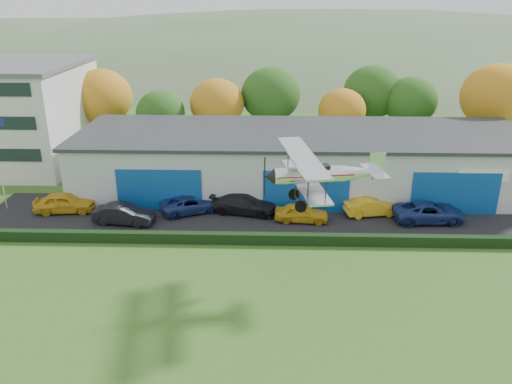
{
  "coord_description": "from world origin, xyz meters",
  "views": [
    {
      "loc": [
        2.13,
        -17.01,
        16.94
      ],
      "look_at": [
        1.22,
        12.79,
        5.34
      ],
      "focal_mm": 36.04,
      "sensor_mm": 36.0,
      "label": 1
    }
  ],
  "objects_px": {
    "hangar": "(302,160)",
    "car_4": "(301,213)",
    "car_5": "(372,207)",
    "biplane": "(320,173)",
    "car_6": "(429,212)",
    "car_0": "(65,203)",
    "car_3": "(244,204)",
    "car_1": "(124,214)",
    "car_2": "(191,204)"
  },
  "relations": [
    {
      "from": "car_2",
      "to": "car_4",
      "type": "relative_size",
      "value": 1.19
    },
    {
      "from": "car_3",
      "to": "car_0",
      "type": "bearing_deg",
      "value": 102.62
    },
    {
      "from": "car_0",
      "to": "car_1",
      "type": "bearing_deg",
      "value": -117.52
    },
    {
      "from": "hangar",
      "to": "car_4",
      "type": "height_order",
      "value": "hangar"
    },
    {
      "from": "car_4",
      "to": "car_6",
      "type": "bearing_deg",
      "value": -84.83
    },
    {
      "from": "car_0",
      "to": "car_4",
      "type": "distance_m",
      "value": 19.39
    },
    {
      "from": "car_2",
      "to": "car_6",
      "type": "xyz_separation_m",
      "value": [
        18.99,
        -1.24,
        0.08
      ]
    },
    {
      "from": "biplane",
      "to": "car_5",
      "type": "bearing_deg",
      "value": 52.14
    },
    {
      "from": "car_2",
      "to": "biplane",
      "type": "height_order",
      "value": "biplane"
    },
    {
      "from": "car_3",
      "to": "car_6",
      "type": "bearing_deg",
      "value": -83.07
    },
    {
      "from": "hangar",
      "to": "car_0",
      "type": "xyz_separation_m",
      "value": [
        -19.77,
        -6.59,
        -1.78
      ]
    },
    {
      "from": "car_0",
      "to": "car_2",
      "type": "relative_size",
      "value": 0.97
    },
    {
      "from": "car_0",
      "to": "car_1",
      "type": "xyz_separation_m",
      "value": [
        5.46,
        -2.09,
        -0.04
      ]
    },
    {
      "from": "car_6",
      "to": "car_5",
      "type": "bearing_deg",
      "value": 72.83
    },
    {
      "from": "car_2",
      "to": "car_6",
      "type": "height_order",
      "value": "car_6"
    },
    {
      "from": "car_4",
      "to": "car_6",
      "type": "distance_m",
      "value": 10.04
    },
    {
      "from": "car_5",
      "to": "biplane",
      "type": "bearing_deg",
      "value": 140.67
    },
    {
      "from": "car_5",
      "to": "biplane",
      "type": "height_order",
      "value": "biplane"
    },
    {
      "from": "hangar",
      "to": "car_6",
      "type": "xyz_separation_m",
      "value": [
        9.61,
        -7.53,
        -1.83
      ]
    },
    {
      "from": "hangar",
      "to": "biplane",
      "type": "height_order",
      "value": "biplane"
    },
    {
      "from": "car_1",
      "to": "car_3",
      "type": "xyz_separation_m",
      "value": [
        9.28,
        2.35,
        0.01
      ]
    },
    {
      "from": "hangar",
      "to": "car_1",
      "type": "relative_size",
      "value": 8.6
    },
    {
      "from": "car_3",
      "to": "car_5",
      "type": "height_order",
      "value": "car_3"
    },
    {
      "from": "car_6",
      "to": "car_3",
      "type": "bearing_deg",
      "value": 82.17
    },
    {
      "from": "car_4",
      "to": "biplane",
      "type": "height_order",
      "value": "biplane"
    },
    {
      "from": "car_2",
      "to": "car_3",
      "type": "distance_m",
      "value": 4.35
    },
    {
      "from": "car_2",
      "to": "car_6",
      "type": "bearing_deg",
      "value": -118.11
    },
    {
      "from": "car_1",
      "to": "car_2",
      "type": "distance_m",
      "value": 5.49
    },
    {
      "from": "car_0",
      "to": "car_5",
      "type": "distance_m",
      "value": 25.1
    },
    {
      "from": "car_3",
      "to": "car_4",
      "type": "distance_m",
      "value": 4.84
    },
    {
      "from": "car_0",
      "to": "biplane",
      "type": "xyz_separation_m",
      "value": [
        19.77,
        -9.66,
        6.14
      ]
    },
    {
      "from": "car_2",
      "to": "hangar",
      "type": "bearing_deg",
      "value": -80.5
    },
    {
      "from": "car_5",
      "to": "biplane",
      "type": "xyz_separation_m",
      "value": [
        -5.33,
        -9.79,
        6.24
      ]
    },
    {
      "from": "car_5",
      "to": "biplane",
      "type": "distance_m",
      "value": 12.77
    },
    {
      "from": "car_1",
      "to": "car_4",
      "type": "height_order",
      "value": "car_1"
    },
    {
      "from": "hangar",
      "to": "car_5",
      "type": "height_order",
      "value": "hangar"
    },
    {
      "from": "car_0",
      "to": "car_5",
      "type": "xyz_separation_m",
      "value": [
        25.1,
        0.13,
        -0.1
      ]
    },
    {
      "from": "biplane",
      "to": "hangar",
      "type": "bearing_deg",
      "value": 80.72
    },
    {
      "from": "car_2",
      "to": "car_1",
      "type": "bearing_deg",
      "value": 91.43
    },
    {
      "from": "hangar",
      "to": "car_0",
      "type": "height_order",
      "value": "hangar"
    },
    {
      "from": "car_4",
      "to": "car_5",
      "type": "distance_m",
      "value": 5.92
    },
    {
      "from": "car_3",
      "to": "car_5",
      "type": "relative_size",
      "value": 1.23
    },
    {
      "from": "car_1",
      "to": "car_0",
      "type": "bearing_deg",
      "value": 75.25
    },
    {
      "from": "car_1",
      "to": "car_5",
      "type": "relative_size",
      "value": 1.07
    },
    {
      "from": "car_0",
      "to": "hangar",
      "type": "bearing_deg",
      "value": -78.15
    },
    {
      "from": "car_2",
      "to": "biplane",
      "type": "xyz_separation_m",
      "value": [
        9.37,
        -9.95,
        6.27
      ]
    },
    {
      "from": "hangar",
      "to": "car_2",
      "type": "height_order",
      "value": "hangar"
    },
    {
      "from": "car_1",
      "to": "biplane",
      "type": "distance_m",
      "value": 17.33
    },
    {
      "from": "car_2",
      "to": "car_5",
      "type": "distance_m",
      "value": 14.7
    },
    {
      "from": "car_3",
      "to": "car_6",
      "type": "xyz_separation_m",
      "value": [
        14.64,
        -1.2,
        -0.01
      ]
    }
  ]
}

